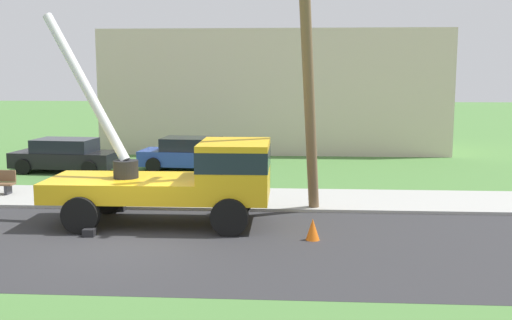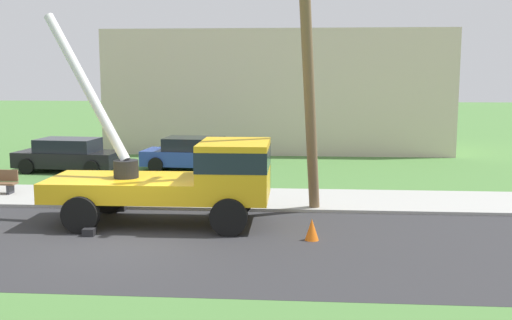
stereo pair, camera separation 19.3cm
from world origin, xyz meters
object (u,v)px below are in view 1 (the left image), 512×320
(traffic_cone_ahead, at_px, (313,229))
(parked_sedan_blue, at_px, (192,154))
(leaning_utility_pole, at_px, (308,61))
(parked_sedan_black, at_px, (66,155))
(utility_truck, at_px, (189,175))

(traffic_cone_ahead, relative_size, parked_sedan_blue, 0.12)
(leaning_utility_pole, distance_m, traffic_cone_ahead, 4.97)
(traffic_cone_ahead, bearing_deg, parked_sedan_black, 135.75)
(parked_sedan_blue, bearing_deg, parked_sedan_black, -170.96)
(utility_truck, distance_m, leaning_utility_pole, 4.68)
(utility_truck, height_order, leaning_utility_pole, leaning_utility_pole)
(utility_truck, xyz_separation_m, leaning_utility_pole, (3.30, 1.04, 3.15))
(utility_truck, relative_size, parked_sedan_blue, 1.50)
(utility_truck, relative_size, leaning_utility_pole, 0.77)
(traffic_cone_ahead, distance_m, parked_sedan_blue, 11.96)
(utility_truck, bearing_deg, leaning_utility_pole, 17.52)
(utility_truck, bearing_deg, parked_sedan_blue, 99.36)
(parked_sedan_blue, bearing_deg, utility_truck, -80.64)
(leaning_utility_pole, xyz_separation_m, traffic_cone_ahead, (0.14, -2.52, -4.28))
(utility_truck, height_order, parked_sedan_blue, utility_truck)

